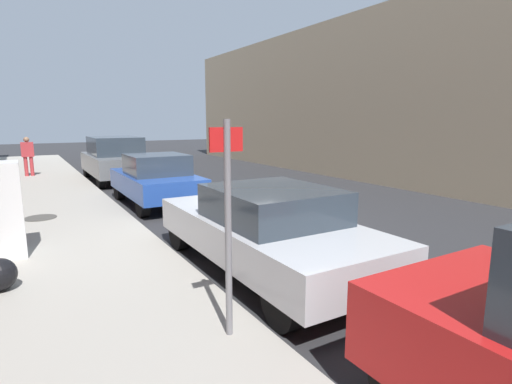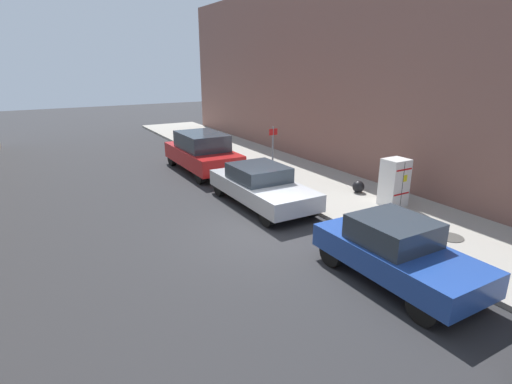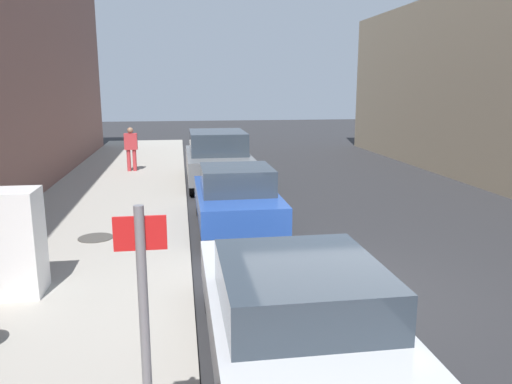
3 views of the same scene
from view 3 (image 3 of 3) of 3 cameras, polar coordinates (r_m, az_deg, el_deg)
The scene contains 9 objects.
ground_plane at distance 8.15m, azimuth 8.42°, elevation -11.02°, with size 80.00×80.00×0.00m, color #28282B.
sidewalk_slab at distance 8.03m, azimuth -22.29°, elevation -11.68°, with size 4.10×44.00×0.13m, color #9E998E.
discarded_refrigerator at distance 8.16m, azimuth -26.00°, elevation -5.24°, with size 0.78×0.69×1.58m.
manhole_cover at distance 10.73m, azimuth -17.85°, elevation -5.00°, with size 0.70×0.70×0.02m, color #47443F.
street_sign_post at distance 3.77m, azimuth -12.54°, elevation -16.16°, with size 0.36×0.07×2.26m.
pedestrian_walking_far at distance 18.70m, azimuth -14.09°, elevation 5.10°, with size 0.46×0.22×1.59m.
parked_sedan_silver at distance 5.65m, azimuth 4.56°, elevation -13.86°, with size 1.88×4.54×1.37m.
parked_hatchback_blue at distance 11.14m, azimuth -2.30°, elevation -0.60°, with size 1.73×3.82×1.45m.
parked_suv_gray at distance 16.36m, azimuth -4.40°, elevation 3.98°, with size 2.00×4.47×1.74m.
Camera 3 is at (-2.27, -7.15, 3.17)m, focal length 35.00 mm.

